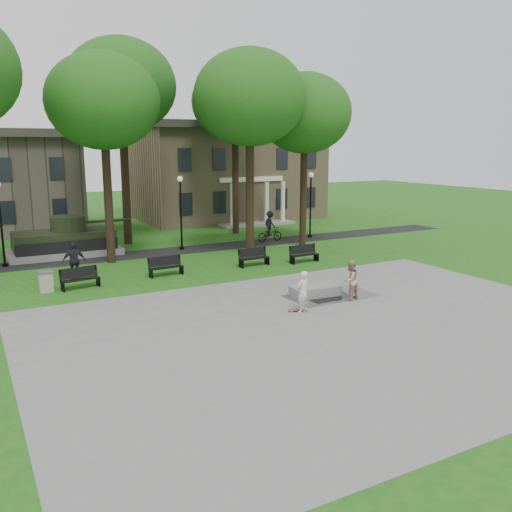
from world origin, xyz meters
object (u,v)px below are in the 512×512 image
Objects in this scene: trash_bin at (46,281)px; park_bench_0 at (80,278)px; friend_watching at (350,280)px; concrete_block at (315,291)px; skateboarder at (303,292)px; cyclist at (270,229)px.

park_bench_0 is at bearing -6.63° from trash_bin.
trash_bin is (-11.47, 7.82, -0.41)m from friend_watching.
skateboarder reaches higher than concrete_block.
concrete_block is at bearing -44.18° from park_bench_0.
trash_bin reaches higher than concrete_block.
trash_bin is at bearing 164.74° from park_bench_0.
skateboarder is 16.52m from cyclist.
skateboarder is at bearing -44.06° from trash_bin.
friend_watching is 0.81× the size of cyclist.
friend_watching reaches higher than concrete_block.
cyclist is at bearing 22.64° from trash_bin.
skateboarder reaches higher than trash_bin.
park_bench_0 is at bearing -67.07° from skateboarder.
friend_watching reaches higher than trash_bin.
concrete_block is 14.18m from cyclist.
cyclist is 15.75m from park_bench_0.
friend_watching is (2.82, 0.55, 0.02)m from skateboarder.
friend_watching is at bearing -51.15° from concrete_block.
skateboarder is at bearing 151.17° from cyclist.
friend_watching is 12.57m from park_bench_0.
concrete_block is 2.63m from skateboarder.
friend_watching is 0.95× the size of park_bench_0.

